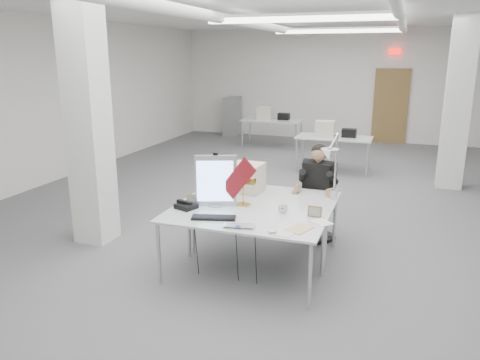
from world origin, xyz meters
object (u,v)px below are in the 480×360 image
object	(u,v)px
monitor	(216,181)
beige_monitor	(247,178)
desk_phone	(186,206)
office_chair	(318,203)
seated_person	(318,177)
architect_lamp	(333,167)
desk_main	(242,218)
bankers_lamp	(243,191)
laptop	(238,228)

from	to	relation	value
monitor	beige_monitor	xyz separation A→B (m)	(0.16, 0.68, -0.12)
desk_phone	office_chair	bearing A→B (deg)	68.09
seated_person	architect_lamp	xyz separation A→B (m)	(0.28, -0.71, 0.32)
desk_main	seated_person	xyz separation A→B (m)	(0.57, 1.47, 0.16)
bankers_lamp	desk_main	bearing A→B (deg)	-72.46
architect_lamp	beige_monitor	bearing A→B (deg)	171.04
architect_lamp	seated_person	bearing A→B (deg)	113.59
laptop	bankers_lamp	size ratio (longest dim) A/B	0.95
desk_main	seated_person	world-z (taller)	seated_person
desk_main	beige_monitor	size ratio (longest dim) A/B	4.61
desk_phone	architect_lamp	xyz separation A→B (m)	(1.57, 0.68, 0.44)
desk_main	architect_lamp	bearing A→B (deg)	41.84
seated_person	architect_lamp	bearing A→B (deg)	-58.36
monitor	beige_monitor	size ratio (longest dim) A/B	1.55
laptop	bankers_lamp	xyz separation A→B (m)	(-0.20, 0.76, 0.16)
seated_person	architect_lamp	world-z (taller)	architect_lamp
bankers_lamp	architect_lamp	size ratio (longest dim) A/B	0.37
desk_main	bankers_lamp	size ratio (longest dim) A/B	5.18
seated_person	bankers_lamp	distance (m)	1.26
office_chair	seated_person	distance (m)	0.38
desk_main	monitor	distance (m)	0.61
seated_person	desk_phone	xyz separation A→B (m)	(-1.28, -1.40, -0.12)
beige_monitor	desk_main	bearing A→B (deg)	-70.49
office_chair	architect_lamp	size ratio (longest dim) A/B	1.12
laptop	architect_lamp	world-z (taller)	architect_lamp
beige_monitor	architect_lamp	size ratio (longest dim) A/B	0.42
office_chair	monitor	distance (m)	1.67
beige_monitor	architect_lamp	distance (m)	1.18
desk_main	bankers_lamp	xyz separation A→B (m)	(-0.13, 0.42, 0.19)
desk_main	desk_phone	world-z (taller)	desk_phone
beige_monitor	bankers_lamp	bearing A→B (deg)	-72.02
bankers_lamp	beige_monitor	size ratio (longest dim) A/B	0.89
monitor	beige_monitor	distance (m)	0.71
monitor	laptop	world-z (taller)	monitor
laptop	beige_monitor	bearing A→B (deg)	95.08
bankers_lamp	architect_lamp	distance (m)	1.08
monitor	laptop	distance (m)	0.86
beige_monitor	architect_lamp	xyz separation A→B (m)	(1.12, -0.22, 0.28)
monitor	desk_phone	bearing A→B (deg)	-162.81
laptop	bankers_lamp	world-z (taller)	bankers_lamp
bankers_lamp	laptop	bearing A→B (deg)	-75.10
desk_phone	laptop	bearing A→B (deg)	-8.31
bankers_lamp	beige_monitor	xyz separation A→B (m)	(-0.14, 0.56, 0.01)
monitor	architect_lamp	bearing A→B (deg)	-0.45
seated_person	laptop	bearing A→B (deg)	-95.35
office_chair	desk_phone	world-z (taller)	office_chair
office_chair	monitor	bearing A→B (deg)	-119.13
office_chair	beige_monitor	distance (m)	1.08
bankers_lamp	beige_monitor	world-z (taller)	beige_monitor
architect_lamp	laptop	bearing A→B (deg)	-123.37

